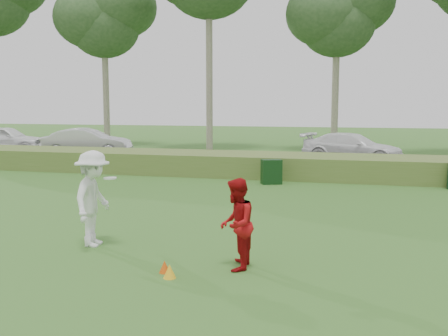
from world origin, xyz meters
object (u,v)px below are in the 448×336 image
(player_red, at_px, (236,224))
(cone_orange, at_px, (165,267))
(player_white, at_px, (93,199))
(utility_cabinet, at_px, (271,172))
(car_left, at_px, (5,139))
(car_mid, at_px, (87,143))
(cone_yellow, at_px, (170,271))
(car_right, at_px, (352,148))

(player_red, height_order, cone_orange, player_red)
(player_white, relative_size, utility_cabinet, 2.18)
(car_left, bearing_deg, player_white, -151.16)
(player_white, relative_size, car_mid, 0.41)
(cone_orange, xyz_separation_m, car_left, (-17.65, 18.20, 0.77))
(player_white, distance_m, player_red, 3.34)
(cone_yellow, distance_m, utility_cabinet, 10.69)
(cone_orange, relative_size, car_right, 0.04)
(car_left, relative_size, car_mid, 0.99)
(car_left, bearing_deg, car_right, -103.90)
(cone_orange, xyz_separation_m, car_mid, (-11.31, 16.96, 0.75))
(cone_yellow, xyz_separation_m, car_right, (2.89, 18.38, 0.68))
(player_red, relative_size, cone_yellow, 6.83)
(player_white, xyz_separation_m, utility_cabinet, (2.26, 9.20, -0.55))
(player_red, bearing_deg, cone_yellow, -56.32)
(utility_cabinet, height_order, car_mid, car_mid)
(utility_cabinet, relative_size, car_mid, 0.19)
(player_white, xyz_separation_m, car_mid, (-9.24, 15.72, -0.15))
(cone_yellow, distance_m, car_mid, 20.71)
(player_red, bearing_deg, car_mid, -146.74)
(player_red, bearing_deg, player_white, -106.42)
(player_white, distance_m, car_right, 17.66)
(car_left, distance_m, car_mid, 6.46)
(car_right, bearing_deg, car_mid, 109.62)
(cone_yellow, xyz_separation_m, utility_cabinet, (-0.00, 10.69, 0.34))
(cone_yellow, height_order, car_right, car_right)
(utility_cabinet, bearing_deg, cone_yellow, -112.92)
(car_left, bearing_deg, utility_cabinet, -127.24)
(car_left, bearing_deg, player_red, -146.92)
(cone_yellow, distance_m, car_right, 18.62)
(car_left, bearing_deg, cone_orange, -149.61)
(cone_yellow, height_order, utility_cabinet, utility_cabinet)
(cone_orange, bearing_deg, car_right, 80.38)
(utility_cabinet, xyz_separation_m, car_mid, (-11.50, 6.52, 0.40))
(player_white, bearing_deg, car_mid, 24.28)
(cone_yellow, relative_size, car_right, 0.05)
(player_white, relative_size, player_red, 1.21)
(player_white, distance_m, cone_orange, 2.58)
(player_white, bearing_deg, player_red, -108.60)
(player_white, height_order, cone_yellow, player_white)
(cone_orange, relative_size, utility_cabinet, 0.24)
(player_red, height_order, car_right, player_red)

